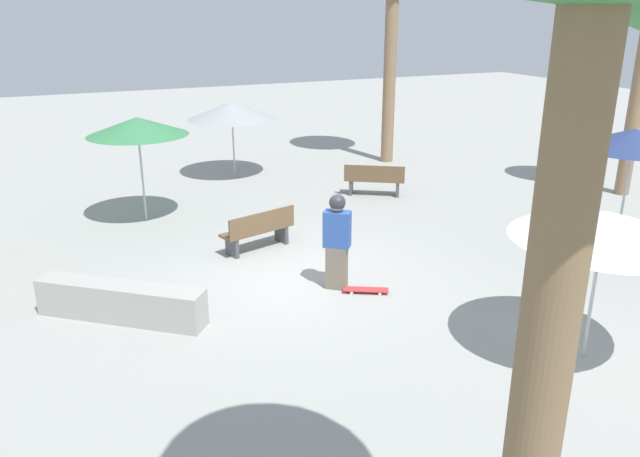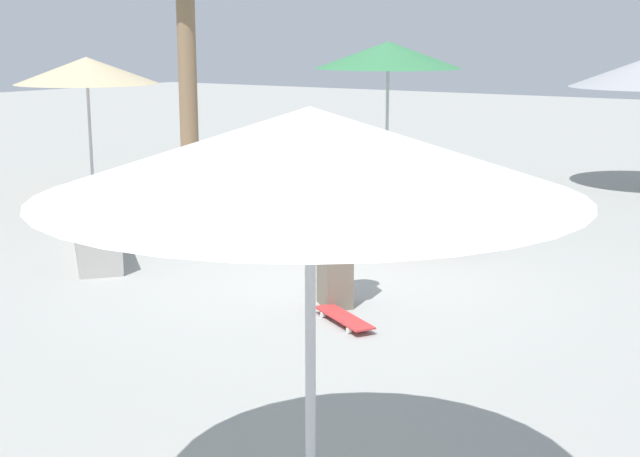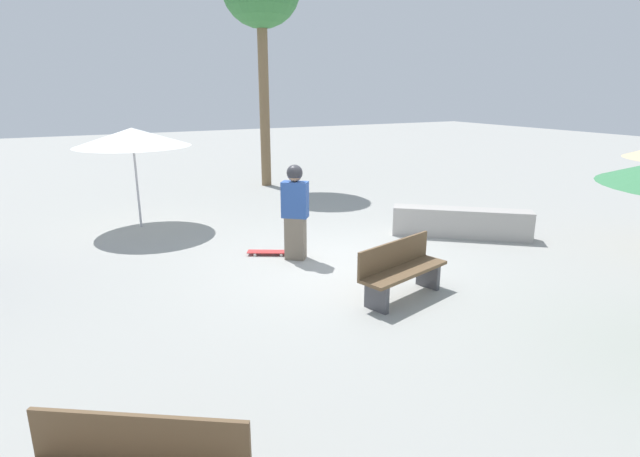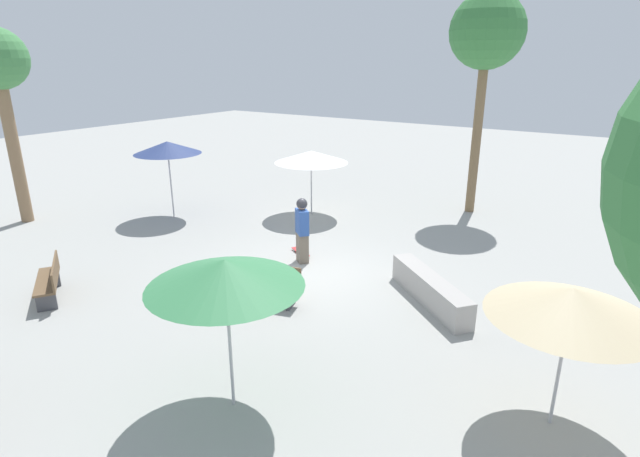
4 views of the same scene
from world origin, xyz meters
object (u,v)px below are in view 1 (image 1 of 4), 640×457
Objects in this scene: shade_umbrella_green at (137,126)px; shade_umbrella_grey at (232,111)px; bench_far at (374,180)px; shade_umbrella_white at (604,225)px; skater_main at (337,238)px; skateboard at (366,290)px; bench_near at (259,230)px; concrete_ledge at (121,302)px; shade_umbrella_navy at (634,139)px.

shade_umbrella_green is 4.45m from shade_umbrella_grey.
shade_umbrella_grey reaches higher than bench_far.
skater_main is at bearing 121.10° from shade_umbrella_white.
skater_main reaches higher than bench_far.
skateboard is at bearing 119.61° from shade_umbrella_white.
skateboard is at bearing -85.59° from bench_near.
bench_near is 3.92m from shade_umbrella_green.
skateboard is at bearing -63.90° from shade_umbrella_green.
shade_umbrella_grey is at bearing 61.34° from concrete_ledge.
skater_main is 1.10× the size of bench_far.
shade_umbrella_white is at bearing -83.07° from shade_umbrella_grey.
bench_near is 6.43m from shade_umbrella_grey.
bench_near reaches higher than concrete_ledge.
shade_umbrella_navy is at bearing -33.08° from bench_far.
bench_far reaches higher than concrete_ledge.
concrete_ledge is at bearing 145.90° from shade_umbrella_white.
bench_far is at bearing 93.54° from skater_main.
shade_umbrella_navy is 1.03× the size of shade_umbrella_white.
shade_umbrella_white is (-1.30, -8.46, 1.59)m from bench_far.
skater_main is at bearing -5.47° from concrete_ledge.
bench_near is at bearing -102.67° from shade_umbrella_grey.
bench_far is at bearing 88.75° from skateboard.
shade_umbrella_grey is (-5.28, 9.28, -0.41)m from shade_umbrella_navy.
shade_umbrella_grey is at bearing 160.79° from bench_far.
shade_umbrella_green is at bearing 117.39° from shade_umbrella_white.
shade_umbrella_navy is 10.69m from shade_umbrella_grey.
concrete_ledge is (-4.06, 0.78, 0.25)m from skateboard.
bench_near is at bearing -58.88° from shade_umbrella_green.
shade_umbrella_grey is (3.16, 3.12, -0.29)m from shade_umbrella_green.
skater_main is 2.19× the size of skateboard.
shade_umbrella_grey reaches higher than skateboard.
shade_umbrella_grey reaches higher than skater_main.
shade_umbrella_white is at bearing -34.10° from concrete_ledge.
skater_main is 5.99m from bench_far.
skateboard is 0.33× the size of shade_umbrella_green.
shade_umbrella_navy reaches higher than shade_umbrella_grey.
skater_main is 8.52m from shade_umbrella_grey.
shade_umbrella_grey is at bearing 96.93° from shade_umbrella_white.
shade_umbrella_navy is (5.63, -0.43, 2.30)m from skateboard.
shade_umbrella_navy is at bearing 36.06° from shade_umbrella_white.
bench_near is 0.65× the size of shade_umbrella_navy.
shade_umbrella_white is 12.15m from shade_umbrella_grey.
shade_umbrella_green is (1.25, 4.96, 1.93)m from concrete_ledge.
bench_far is (4.14, 2.50, 0.00)m from bench_near.
shade_umbrella_green is (-4.63, 8.94, 0.21)m from shade_umbrella_white.
shade_umbrella_green is at bearing -135.42° from shade_umbrella_grey.
shade_umbrella_navy reaches higher than shade_umbrella_green.
concrete_ledge is 5.46m from shade_umbrella_green.
concrete_ledge is 1.50× the size of bench_near.
skater_main is at bearing -90.31° from bench_near.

